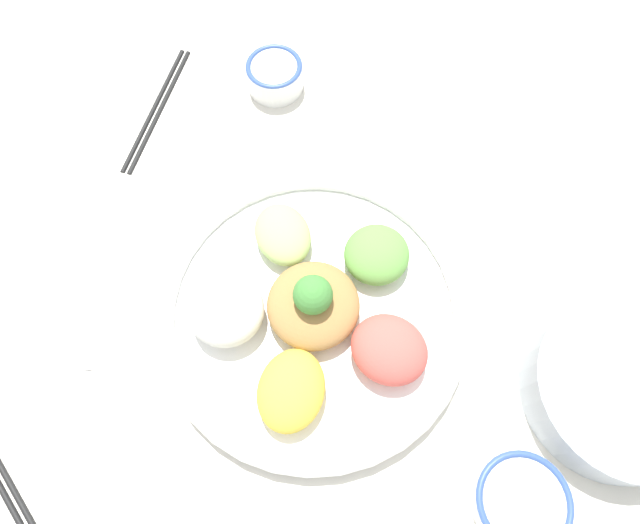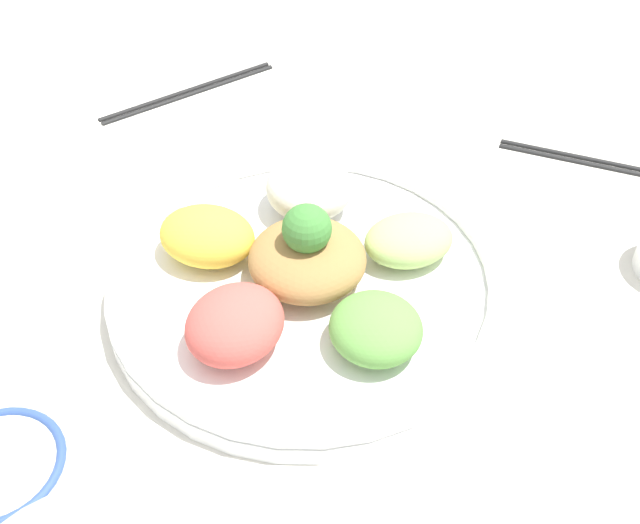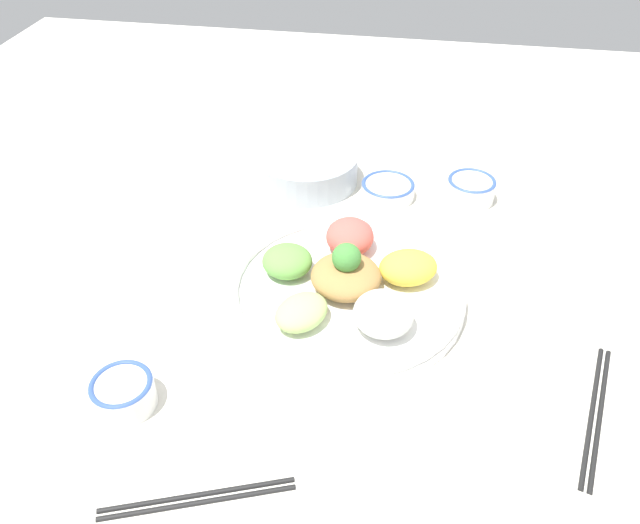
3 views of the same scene
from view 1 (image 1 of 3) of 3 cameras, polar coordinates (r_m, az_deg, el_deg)
name	(u,v)px [view 1 (image 1 of 3)]	position (r m, az deg, el deg)	size (l,w,h in m)	color
ground_plane	(289,333)	(0.66, -3.35, -7.52)	(2.40, 2.40, 0.00)	silver
salad_platter	(313,311)	(0.64, -0.79, -5.29)	(0.38, 0.38, 0.10)	white
sauce_bowl_red	(521,501)	(0.66, 20.66, -22.79)	(0.10, 0.10, 0.03)	white
rice_bowl_blue	(275,75)	(0.83, -4.84, 19.30)	(0.08, 0.08, 0.04)	white
side_serving_bowl	(620,388)	(0.70, 29.35, -11.67)	(0.20, 0.20, 0.06)	#A8B2BC
chopsticks_pair_near	(0,480)	(0.73, -30.93, -19.28)	(0.24, 0.08, 0.01)	black
chopsticks_pair_far	(157,108)	(0.85, -17.04, 15.43)	(0.09, 0.22, 0.01)	black
serving_spoon_main	(94,306)	(0.73, -22.99, -4.36)	(0.10, 0.11, 0.01)	white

